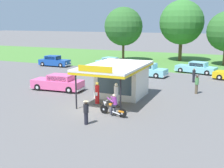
% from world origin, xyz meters
% --- Properties ---
extents(ground_plane, '(300.00, 300.00, 0.00)m').
position_xyz_m(ground_plane, '(0.00, 0.00, 0.00)').
color(ground_plane, '#5B5959').
extents(grass_verge_strip, '(120.00, 24.00, 0.01)m').
position_xyz_m(grass_verge_strip, '(0.00, 30.00, 0.00)').
color(grass_verge_strip, '#477A33').
rests_on(grass_verge_strip, ground).
extents(service_station_kiosk, '(4.52, 7.55, 3.48)m').
position_xyz_m(service_station_kiosk, '(0.76, 3.99, 1.75)').
color(service_station_kiosk, silver).
rests_on(service_station_kiosk, ground).
extents(gas_pump_nearside, '(0.44, 0.44, 1.86)m').
position_xyz_m(gas_pump_nearside, '(-0.06, 0.97, 0.85)').
color(gas_pump_nearside, slate).
rests_on(gas_pump_nearside, ground).
extents(gas_pump_offside, '(0.44, 0.44, 1.92)m').
position_xyz_m(gas_pump_offside, '(1.58, 0.97, 0.88)').
color(gas_pump_offside, slate).
rests_on(gas_pump_offside, ground).
extents(motorcycle_with_rider, '(2.20, 0.79, 1.58)m').
position_xyz_m(motorcycle_with_rider, '(2.19, -1.03, 0.65)').
color(motorcycle_with_rider, black).
rests_on(motorcycle_with_rider, ground).
extents(featured_classic_sedan, '(5.31, 2.16, 1.55)m').
position_xyz_m(featured_classic_sedan, '(-5.73, 3.91, 0.72)').
color(featured_classic_sedan, '#E55993').
rests_on(featured_classic_sedan, ground).
extents(parked_car_back_row_centre_right, '(4.85, 1.93, 1.56)m').
position_xyz_m(parked_car_back_row_centre_right, '(-14.86, 16.56, 0.71)').
color(parked_car_back_row_centre_right, '#19479E').
rests_on(parked_car_back_row_centre_right, ground).
extents(parked_car_back_row_centre, '(5.09, 2.78, 1.44)m').
position_xyz_m(parked_car_back_row_centre, '(-6.49, 18.82, 0.66)').
color(parked_car_back_row_centre, '#7AC6D1').
rests_on(parked_car_back_row_centre, ground).
extents(parked_car_back_row_right, '(5.75, 2.46, 1.60)m').
position_xyz_m(parked_car_back_row_right, '(-0.08, 14.37, 0.72)').
color(parked_car_back_row_right, '#7AC6D1').
rests_on(parked_car_back_row_right, ground).
extents(parked_car_second_row_spare, '(5.52, 2.93, 1.48)m').
position_xyz_m(parked_car_second_row_spare, '(5.48, 18.84, 0.67)').
color(parked_car_second_row_spare, '#7AC6D1').
rests_on(parked_car_second_row_spare, ground).
extents(bystander_strolling_foreground, '(0.35, 0.35, 1.59)m').
position_xyz_m(bystander_strolling_foreground, '(1.25, -3.34, 0.84)').
color(bystander_strolling_foreground, black).
rests_on(bystander_strolling_foreground, ground).
extents(bystander_leaning_by_kiosk, '(0.34, 0.34, 1.54)m').
position_xyz_m(bystander_leaning_by_kiosk, '(5.92, 12.84, 0.80)').
color(bystander_leaning_by_kiosk, black).
rests_on(bystander_leaning_by_kiosk, ground).
extents(bystander_standing_back_lot, '(0.38, 0.38, 1.75)m').
position_xyz_m(bystander_standing_back_lot, '(6.83, 7.73, 0.95)').
color(bystander_standing_back_lot, brown).
rests_on(bystander_standing_back_lot, ground).
extents(tree_oak_centre, '(7.31, 7.31, 10.07)m').
position_xyz_m(tree_oak_centre, '(1.32, 30.12, 6.29)').
color(tree_oak_centre, brown).
rests_on(tree_oak_centre, ground).
extents(tree_oak_left, '(6.32, 6.32, 8.91)m').
position_xyz_m(tree_oak_left, '(-7.32, 25.81, 5.66)').
color(tree_oak_left, brown).
rests_on(tree_oak_left, ground).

